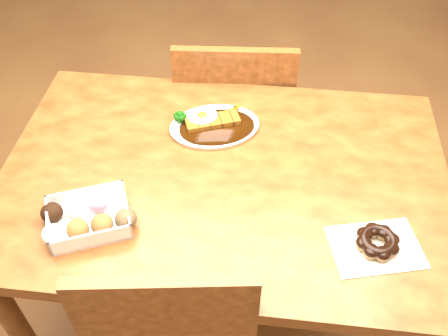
# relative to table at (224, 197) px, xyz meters

# --- Properties ---
(ground) EXTENTS (6.00, 6.00, 0.00)m
(ground) POSITION_rel_table_xyz_m (0.00, 0.00, -0.65)
(ground) COLOR brown
(ground) RESTS_ON ground
(table) EXTENTS (1.20, 0.80, 0.75)m
(table) POSITION_rel_table_xyz_m (0.00, 0.00, 0.00)
(table) COLOR #47230E
(table) RESTS_ON ground
(chair_far) EXTENTS (0.45, 0.45, 0.87)m
(chair_far) POSITION_rel_table_xyz_m (-0.02, 0.53, -0.17)
(chair_far) COLOR #47230E
(chair_far) RESTS_ON ground
(katsu_curry_plate) EXTENTS (0.30, 0.25, 0.05)m
(katsu_curry_plate) POSITION_rel_table_xyz_m (-0.05, 0.18, 0.11)
(katsu_curry_plate) COLOR white
(katsu_curry_plate) RESTS_ON table
(donut_box) EXTENTS (0.24, 0.21, 0.05)m
(donut_box) POSITION_rel_table_xyz_m (-0.31, -0.21, 0.13)
(donut_box) COLOR white
(donut_box) RESTS_ON table
(pon_de_ring) EXTENTS (0.24, 0.19, 0.04)m
(pon_de_ring) POSITION_rel_table_xyz_m (0.38, -0.20, 0.12)
(pon_de_ring) COLOR silver
(pon_de_ring) RESTS_ON table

